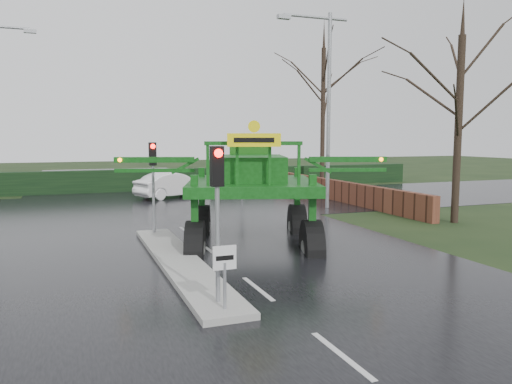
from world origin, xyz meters
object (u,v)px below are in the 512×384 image
object	(u,v)px
keep_left_sign	(225,267)
white_sedan	(173,198)
street_light_right	(324,93)
traffic_signal_mid	(153,168)
traffic_signal_near	(217,190)
traffic_signal_far	(242,154)
crop_sprayer	(195,175)

from	to	relation	value
keep_left_sign	white_sedan	distance (m)	21.06
street_light_right	white_sedan	size ratio (longest dim) A/B	2.12
keep_left_sign	street_light_right	size ratio (longest dim) A/B	0.14
traffic_signal_mid	street_light_right	xyz separation A→B (m)	(9.49, 4.51, 3.40)
traffic_signal_near	traffic_signal_far	xyz separation A→B (m)	(7.80, 21.02, 0.00)
traffic_signal_near	crop_sprayer	distance (m)	5.66
traffic_signal_near	traffic_signal_mid	distance (m)	8.50
traffic_signal_near	crop_sprayer	xyz separation A→B (m)	(0.88, 5.59, -0.09)
keep_left_sign	street_light_right	xyz separation A→B (m)	(9.49, 13.50, 4.93)
traffic_signal_mid	white_sedan	xyz separation A→B (m)	(3.04, 11.82, -2.59)
street_light_right	crop_sprayer	bearing A→B (deg)	-139.27
keep_left_sign	traffic_signal_near	bearing A→B (deg)	90.00
keep_left_sign	street_light_right	world-z (taller)	street_light_right
traffic_signal_mid	white_sedan	size ratio (longest dim) A/B	0.75
keep_left_sign	traffic_signal_far	xyz separation A→B (m)	(7.80, 21.51, 1.53)
keep_left_sign	street_light_right	bearing A→B (deg)	54.88
crop_sprayer	white_sedan	xyz separation A→B (m)	(2.17, 14.73, -2.50)
traffic_signal_near	crop_sprayer	bearing A→B (deg)	81.09
traffic_signal_near	traffic_signal_mid	xyz separation A→B (m)	(0.00, 8.50, 0.00)
traffic_signal_near	traffic_signal_mid	size ratio (longest dim) A/B	1.00
traffic_signal_mid	traffic_signal_far	world-z (taller)	same
crop_sprayer	street_light_right	bearing A→B (deg)	58.68
traffic_signal_mid	traffic_signal_far	distance (m)	14.75
white_sedan	traffic_signal_near	bearing A→B (deg)	146.81
keep_left_sign	traffic_signal_near	size ratio (longest dim) A/B	0.38
keep_left_sign	traffic_signal_mid	xyz separation A→B (m)	(0.00, 8.99, 1.53)
keep_left_sign	white_sedan	xyz separation A→B (m)	(3.04, 20.81, -1.06)
traffic_signal_near	street_light_right	size ratio (longest dim) A/B	0.35
traffic_signal_far	white_sedan	xyz separation A→B (m)	(-4.76, -0.70, -2.59)
traffic_signal_far	crop_sprayer	distance (m)	16.91
keep_left_sign	white_sedan	size ratio (longest dim) A/B	0.29
crop_sprayer	traffic_signal_mid	bearing A→B (deg)	124.68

